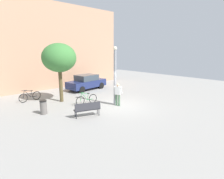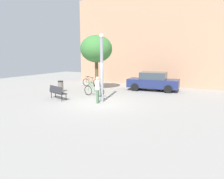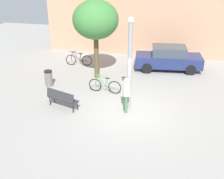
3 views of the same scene
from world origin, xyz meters
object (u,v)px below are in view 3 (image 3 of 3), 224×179
Objects in this scene: plaza_tree at (96,20)px; bicycle_black at (79,60)px; lamppost at (130,63)px; parked_car_navy at (168,58)px; person_by_lamppost at (126,93)px; trash_bin at (49,78)px; park_bench at (62,98)px; bicycle_green at (105,86)px.

plaza_tree reaches higher than bicycle_black.
lamppost is 0.98× the size of parked_car_navy.
person_by_lamppost reaches higher than bicycle_black.
person_by_lamppost is at bearing -22.08° from trash_bin.
person_by_lamppost is 6.42m from parked_car_navy.
park_bench is 0.38× the size of parked_car_navy.
bicycle_green is at bearing 129.08° from person_by_lamppost.
park_bench is at bearing -123.89° from bicycle_green.
parked_car_navy is at bearing 75.58° from lamppost.
person_by_lamppost reaches higher than park_bench.
parked_car_navy is at bearing 33.94° from trash_bin.
park_bench reaches higher than trash_bin.
park_bench is 2.93m from trash_bin.
bicycle_green is at bearing -62.72° from plaza_tree.
lamppost is 7.15m from bicycle_black.
parked_car_navy is (4.57, 6.60, 0.23)m from park_bench.
bicycle_green is 3.28m from trash_bin.
park_bench is 8.04m from parked_car_navy.
person_by_lamppost is at bearing -56.64° from plaza_tree.
bicycle_green is (-1.50, 1.85, -0.58)m from person_by_lamppost.
plaza_tree reaches higher than person_by_lamppost.
bicycle_black is at bearing 127.44° from person_by_lamppost.
bicycle_green is 5.36m from parked_car_navy.
lamppost is 1.38m from person_by_lamppost.
person_by_lamppost is 7.17m from bicycle_black.
park_bench is at bearing -96.33° from plaza_tree.
trash_bin is at bearing 157.92° from person_by_lamppost.
person_by_lamppost is 0.37× the size of plaza_tree.
person_by_lamppost is 1.83× the size of trash_bin.
bicycle_black is 1.98× the size of trash_bin.
parked_car_navy is 4.81× the size of trash_bin.
bicycle_green reaches higher than trash_bin.
bicycle_green is (-1.58, 1.46, -1.90)m from lamppost.
plaza_tree is at bearing -149.93° from parked_car_navy.
parked_car_navy is (1.50, 5.83, -1.51)m from lamppost.
bicycle_black reaches higher than trash_bin.
trash_bin is at bearing 162.30° from lamppost.
parked_car_navy reaches higher than park_bench.
lamppost is 6.21m from parked_car_navy.
bicycle_black is 0.41× the size of parked_car_navy.
person_by_lamppost reaches higher than parked_car_navy.
plaza_tree is at bearing 83.67° from park_bench.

